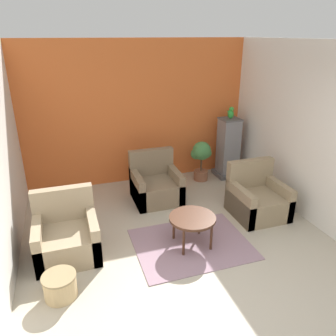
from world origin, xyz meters
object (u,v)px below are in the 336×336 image
object	(u,v)px
armchair_right	(257,199)
wicker_basket	(60,285)
potted_plant	(201,156)
coffee_table	(192,220)
parrot	(231,113)
armchair_left	(67,237)
armchair_middle	(156,186)
birdcage	(228,149)

from	to	relation	value
armchair_right	wicker_basket	xyz separation A→B (m)	(-3.21, -0.94, -0.12)
armchair_right	potted_plant	distance (m)	1.66
wicker_basket	coffee_table	bearing A→B (deg)	14.28
armchair_right	parrot	distance (m)	2.00
coffee_table	armchair_left	size ratio (longest dim) A/B	0.76
armchair_middle	wicker_basket	bearing A→B (deg)	-131.18
parrot	birdcage	bearing A→B (deg)	-90.00
armchair_right	potted_plant	world-z (taller)	armchair_right
coffee_table	armchair_left	xyz separation A→B (m)	(-1.72, 0.34, -0.14)
coffee_table	armchair_right	xyz separation A→B (m)	(1.37, 0.47, -0.14)
wicker_basket	potted_plant	bearing A→B (deg)	41.41
parrot	wicker_basket	xyz separation A→B (m)	(-3.52, -2.59, -1.21)
armchair_left	potted_plant	xyz separation A→B (m)	(2.76, 1.73, 0.25)
coffee_table	wicker_basket	distance (m)	1.92
coffee_table	parrot	world-z (taller)	parrot
armchair_left	parrot	distance (m)	3.98
armchair_left	wicker_basket	distance (m)	0.83
armchair_right	armchair_middle	distance (m)	1.81
armchair_right	coffee_table	bearing A→B (deg)	-161.14
coffee_table	wicker_basket	world-z (taller)	coffee_table
armchair_middle	parrot	bearing A→B (deg)	18.54
armchair_left	armchair_middle	xyz separation A→B (m)	(1.62, 1.18, 0.00)
potted_plant	wicker_basket	distance (m)	3.86
birdcage	wicker_basket	size ratio (longest dim) A/B	3.18
armchair_left	wicker_basket	bearing A→B (deg)	-98.67
armchair_right	potted_plant	bearing A→B (deg)	101.46
armchair_right	birdcage	size ratio (longest dim) A/B	0.70
parrot	potted_plant	distance (m)	1.05
birdcage	potted_plant	world-z (taller)	birdcage
armchair_left	potted_plant	bearing A→B (deg)	32.12
coffee_table	birdcage	world-z (taller)	birdcage
armchair_right	armchair_left	bearing A→B (deg)	-177.68
birdcage	armchair_left	bearing A→B (deg)	-152.39
coffee_table	wicker_basket	bearing A→B (deg)	-165.72
coffee_table	armchair_middle	bearing A→B (deg)	93.62
armchair_right	armchair_middle	xyz separation A→B (m)	(-1.47, 1.06, 0.00)
parrot	wicker_basket	world-z (taller)	parrot
armchair_left	armchair_right	size ratio (longest dim) A/B	1.00
armchair_middle	wicker_basket	size ratio (longest dim) A/B	2.24
birdcage	parrot	xyz separation A→B (m)	(0.00, 0.00, 0.77)
armchair_left	potted_plant	size ratio (longest dim) A/B	1.06
coffee_table	armchair_left	bearing A→B (deg)	168.70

